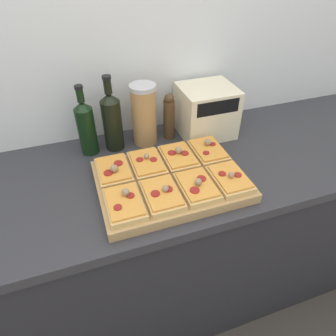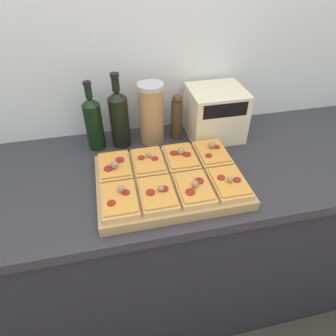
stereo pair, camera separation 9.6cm
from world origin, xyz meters
name	(u,v)px [view 1 (the left image)]	position (x,y,z in m)	size (l,w,h in m)	color
wall_back	(115,56)	(0.00, 0.67, 1.25)	(6.00, 0.06, 2.50)	silver
kitchen_counter	(147,246)	(0.00, 0.32, 0.46)	(2.63, 0.67, 0.92)	#232328
cutting_board	(171,181)	(0.08, 0.22, 0.93)	(0.52, 0.38, 0.04)	tan
pizza_slice_back_left	(114,170)	(-0.11, 0.30, 0.97)	(0.12, 0.17, 0.06)	tan
pizza_slice_back_midleft	(147,163)	(0.02, 0.31, 0.97)	(0.12, 0.17, 0.05)	tan
pizza_slice_back_midright	(178,157)	(0.14, 0.31, 0.97)	(0.12, 0.17, 0.06)	tan
pizza_slice_back_right	(208,150)	(0.27, 0.31, 0.97)	(0.12, 0.17, 0.06)	tan
pizza_slice_front_left	(124,203)	(-0.11, 0.13, 0.97)	(0.12, 0.17, 0.05)	tan
pizza_slice_front_midleft	(162,195)	(0.02, 0.13, 0.97)	(0.12, 0.17, 0.05)	tan
pizza_slice_front_midright	(197,186)	(0.14, 0.13, 0.97)	(0.12, 0.17, 0.05)	tan
pizza_slice_front_right	(230,178)	(0.27, 0.13, 0.97)	(0.12, 0.17, 0.05)	tan
olive_oil_bottle	(86,127)	(-0.17, 0.53, 1.04)	(0.07, 0.07, 0.29)	black
wine_bottle	(112,120)	(-0.06, 0.53, 1.05)	(0.08, 0.08, 0.32)	black
grain_jar_tall	(144,115)	(0.07, 0.53, 1.05)	(0.11, 0.11, 0.26)	#AD7F4C
pepper_mill	(169,117)	(0.18, 0.53, 1.02)	(0.05, 0.05, 0.21)	#47331E
toaster_oven	(206,111)	(0.35, 0.51, 1.03)	(0.26, 0.21, 0.22)	beige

